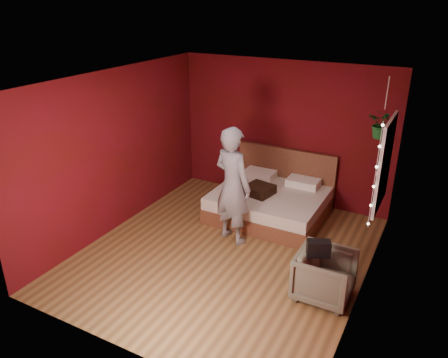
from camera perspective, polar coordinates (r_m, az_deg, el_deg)
floor at (r=6.73m, az=0.21°, el=-9.61°), size 4.50×4.50×0.00m
room_walls at (r=5.99m, az=0.23°, el=4.03°), size 4.04×4.54×2.62m
window at (r=6.32m, az=20.21°, el=1.86°), size 0.05×0.97×1.27m
fairy_lights at (r=5.83m, az=19.14°, el=0.27°), size 0.04×0.04×1.45m
bed at (r=7.74m, az=6.17°, el=-2.84°), size 1.88×1.59×1.03m
person at (r=6.65m, az=1.14°, el=-0.88°), size 0.79×0.64×1.86m
armchair at (r=5.83m, az=13.03°, el=-12.17°), size 0.72×0.70×0.65m
handbag at (r=5.54m, az=12.23°, el=-8.85°), size 0.32×0.25×0.21m
throw_pillow at (r=7.47m, az=4.63°, el=-1.42°), size 0.51×0.51×0.15m
hanging_plant at (r=6.63m, az=20.01°, el=6.75°), size 0.48×0.46×0.89m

